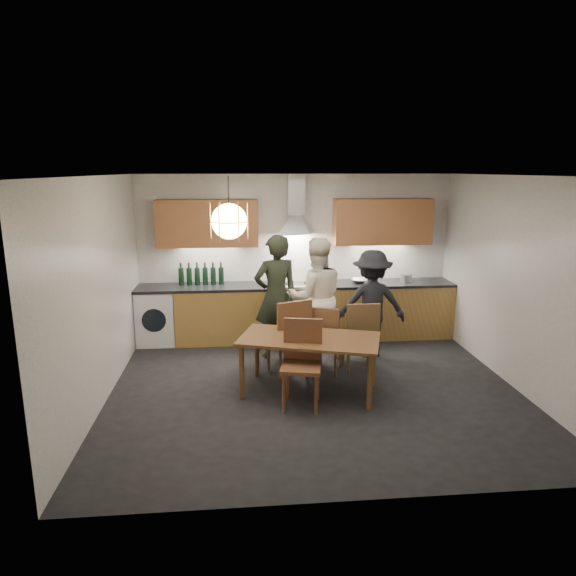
{
  "coord_description": "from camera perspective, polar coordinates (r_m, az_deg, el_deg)",
  "views": [
    {
      "loc": [
        -0.89,
        -5.91,
        2.67
      ],
      "look_at": [
        -0.29,
        0.4,
        1.2
      ],
      "focal_mm": 32.0,
      "sensor_mm": 36.0,
      "label": 1
    }
  ],
  "objects": [
    {
      "name": "pendant_lamp",
      "position": [
        5.84,
        -6.56,
        7.38
      ],
      "size": [
        0.43,
        0.43,
        0.7
      ],
      "color": "black",
      "rests_on": "ground"
    },
    {
      "name": "person_mid",
      "position": [
        7.37,
        3.11,
        -1.08
      ],
      "size": [
        0.87,
        0.7,
        1.74
      ],
      "primitive_type": "imported",
      "rotation": [
        0.0,
        0.0,
        3.19
      ],
      "color": "white",
      "rests_on": "ground"
    },
    {
      "name": "ground",
      "position": [
        6.54,
        2.9,
        -11.04
      ],
      "size": [
        5.0,
        5.0,
        0.0
      ],
      "primitive_type": "plane",
      "color": "black",
      "rests_on": "ground"
    },
    {
      "name": "chair_front",
      "position": [
        5.95,
        1.57,
        -7.62
      ],
      "size": [
        0.53,
        0.53,
        0.99
      ],
      "rotation": [
        0.0,
        0.0,
        -0.21
      ],
      "color": "brown",
      "rests_on": "ground"
    },
    {
      "name": "range_stove",
      "position": [
        8.21,
        0.99,
        -2.68
      ],
      "size": [
        0.9,
        0.6,
        0.92
      ],
      "color": "silver",
      "rests_on": "ground"
    },
    {
      "name": "chair_back_right",
      "position": [
        6.92,
        8.11,
        -4.86
      ],
      "size": [
        0.44,
        0.44,
        0.97
      ],
      "rotation": [
        0.0,
        0.0,
        3.14
      ],
      "color": "brown",
      "rests_on": "ground"
    },
    {
      "name": "wine_bottles",
      "position": [
        8.14,
        -9.62,
        1.57
      ],
      "size": [
        0.7,
        0.08,
        0.35
      ],
      "color": "black",
      "rests_on": "counter_run"
    },
    {
      "name": "person_right",
      "position": [
        7.51,
        9.24,
        -1.7
      ],
      "size": [
        1.04,
        0.64,
        1.56
      ],
      "primitive_type": "imported",
      "rotation": [
        0.0,
        0.0,
        3.08
      ],
      "color": "black",
      "rests_on": "ground"
    },
    {
      "name": "mixing_bowl",
      "position": [
        8.27,
        7.88,
        0.8
      ],
      "size": [
        0.31,
        0.31,
        0.06
      ],
      "primitive_type": "imported",
      "rotation": [
        0.0,
        0.0,
        -0.23
      ],
      "color": "silver",
      "rests_on": "counter_run"
    },
    {
      "name": "dining_table",
      "position": [
        6.22,
        2.39,
        -6.22
      ],
      "size": [
        1.82,
        1.28,
        0.7
      ],
      "rotation": [
        0.0,
        0.0,
        -0.3
      ],
      "color": "brown",
      "rests_on": "ground"
    },
    {
      "name": "person_left",
      "position": [
        7.32,
        -1.35,
        -0.97
      ],
      "size": [
        0.75,
        0.59,
        1.79
      ],
      "primitive_type": "imported",
      "rotation": [
        0.0,
        0.0,
        3.42
      ],
      "color": "black",
      "rests_on": "ground"
    },
    {
      "name": "chair_back_mid",
      "position": [
        6.81,
        4.1,
        -5.25
      ],
      "size": [
        0.55,
        0.55,
        0.93
      ],
      "rotation": [
        0.0,
        0.0,
        2.74
      ],
      "color": "brown",
      "rests_on": "ground"
    },
    {
      "name": "room_shell",
      "position": [
        6.05,
        3.09,
        3.88
      ],
      "size": [
        5.02,
        4.52,
        2.61
      ],
      "color": "white",
      "rests_on": "ground"
    },
    {
      "name": "chair_back_left",
      "position": [
        6.67,
        0.29,
        -5.02
      ],
      "size": [
        0.61,
        0.61,
        1.05
      ],
      "rotation": [
        0.0,
        0.0,
        3.49
      ],
      "color": "brown",
      "rests_on": "ground"
    },
    {
      "name": "counter_run",
      "position": [
        8.22,
        1.15,
        -2.61
      ],
      "size": [
        5.0,
        0.62,
        0.9
      ],
      "color": "tan",
      "rests_on": "ground"
    },
    {
      "name": "wall_fixtures",
      "position": [
        8.06,
        0.93,
        7.39
      ],
      "size": [
        4.3,
        0.54,
        1.1
      ],
      "color": "#B87447",
      "rests_on": "ground"
    },
    {
      "name": "stock_pot",
      "position": [
        8.44,
        13.0,
        1.04
      ],
      "size": [
        0.17,
        0.17,
        0.12
      ],
      "primitive_type": "cylinder",
      "rotation": [
        0.0,
        0.0,
        0.0
      ],
      "color": "#B9B9BD",
      "rests_on": "counter_run"
    }
  ]
}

